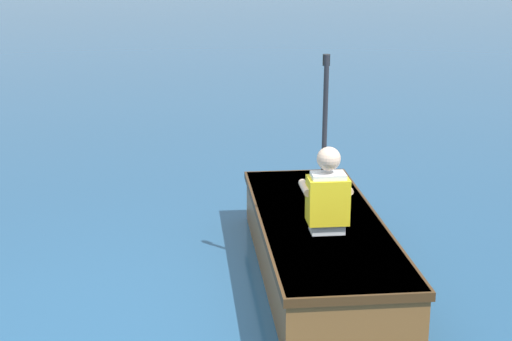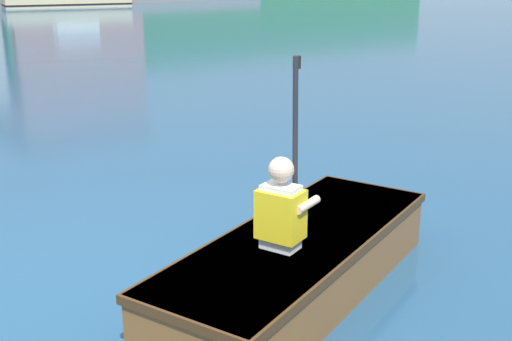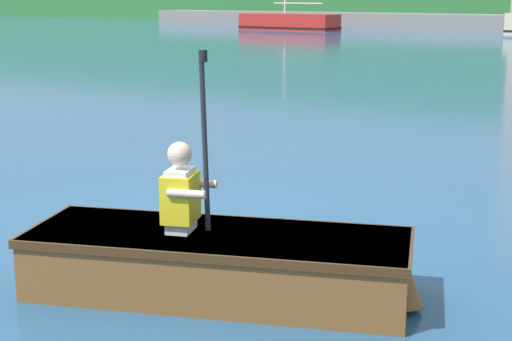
{
  "view_description": "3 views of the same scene",
  "coord_description": "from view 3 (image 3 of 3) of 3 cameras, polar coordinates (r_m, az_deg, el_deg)",
  "views": [
    {
      "loc": [
        -4.27,
        -1.81,
        2.47
      ],
      "look_at": [
        1.24,
        -0.43,
        0.8
      ],
      "focal_mm": 55.0,
      "sensor_mm": 36.0,
      "label": 1
    },
    {
      "loc": [
        -1.53,
        -4.04,
        2.22
      ],
      "look_at": [
        1.24,
        -0.43,
        0.8
      ],
      "focal_mm": 45.0,
      "sensor_mm": 36.0,
      "label": 2
    },
    {
      "loc": [
        4.23,
        -5.17,
        2.07
      ],
      "look_at": [
        1.24,
        -0.43,
        0.8
      ],
      "focal_mm": 55.0,
      "sensor_mm": 36.0,
      "label": 3
    }
  ],
  "objects": [
    {
      "name": "person_paddler",
      "position": [
        5.43,
        -5.42,
        -1.49
      ],
      "size": [
        0.42,
        0.42,
        1.26
      ],
      "color": "silver",
      "rests_on": "rowboat_foreground"
    },
    {
      "name": "ground_plane",
      "position": [
        6.99,
        -6.74,
        -4.53
      ],
      "size": [
        300.0,
        300.0,
        0.0
      ],
      "primitive_type": "plane",
      "color": "navy"
    },
    {
      "name": "rowboat_foreground",
      "position": [
        5.49,
        -2.42,
        -6.55
      ],
      "size": [
        2.81,
        1.77,
        0.45
      ],
      "color": "brown",
      "rests_on": "ground"
    },
    {
      "name": "moored_boat_dock_west_end",
      "position": [
        46.01,
        2.42,
        10.71
      ],
      "size": [
        5.84,
        2.03,
        4.76
      ],
      "color": "red",
      "rests_on": "ground"
    }
  ]
}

